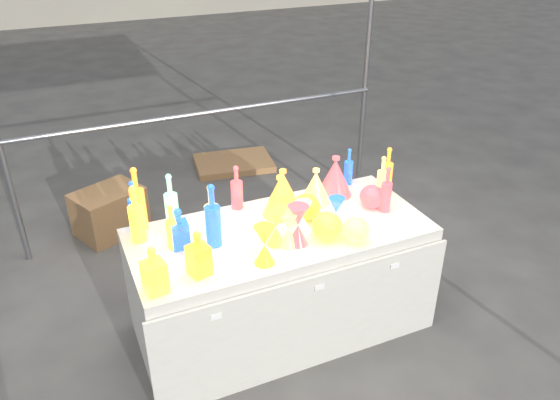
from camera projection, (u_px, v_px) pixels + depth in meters
name	position (u px, v px, depth m)	size (l,w,h in m)	color
ground	(280.00, 324.00, 3.64)	(80.00, 80.00, 0.00)	#63615C
display_table	(281.00, 280.00, 3.45)	(1.84, 0.83, 0.75)	silver
cardboard_box_closed	(110.00, 212.00, 4.57)	(0.53, 0.39, 0.39)	#AB7B4D
cardboard_box_flat	(234.00, 163.00, 5.79)	(0.80, 0.57, 0.07)	#AB7B4D
bottle_0	(136.00, 214.00, 3.09)	(0.09, 0.09, 0.35)	red
bottle_1	(135.00, 206.00, 3.20)	(0.08, 0.08, 0.32)	#177F42
bottle_2	(137.00, 199.00, 3.19)	(0.09, 0.09, 0.41)	gold
bottle_3	(237.00, 187.00, 3.44)	(0.08, 0.08, 0.30)	#1E1A99
bottle_4	(212.00, 214.00, 3.07)	(0.09, 0.09, 0.37)	#137B6D
bottle_5	(171.00, 202.00, 3.20)	(0.08, 0.08, 0.37)	#C8287D
bottle_6	(172.00, 226.00, 3.05)	(0.07, 0.07, 0.27)	red
bottle_7	(213.00, 215.00, 3.04)	(0.09, 0.09, 0.39)	#177F42
decanter_0	(154.00, 270.00, 2.69)	(0.11, 0.11, 0.26)	red
decanter_1	(198.00, 253.00, 2.83)	(0.10, 0.10, 0.26)	gold
decanter_2	(179.00, 228.00, 3.05)	(0.10, 0.10, 0.25)	#177F42
hourglass_0	(264.00, 245.00, 2.92)	(0.12, 0.12, 0.23)	gold
hourglass_1	(298.00, 225.00, 3.09)	(0.12, 0.12, 0.25)	#1E1A99
hourglass_2	(288.00, 230.00, 3.08)	(0.11, 0.11, 0.21)	#137B6D
hourglass_3	(303.00, 217.00, 3.21)	(0.10, 0.10, 0.20)	#C8287D
hourglass_4	(276.00, 228.00, 3.09)	(0.11, 0.11, 0.22)	red
hourglass_5	(336.00, 213.00, 3.25)	(0.10, 0.10, 0.20)	#177F42
globe_0	(327.00, 227.00, 3.16)	(0.18, 0.18, 0.15)	red
globe_1	(356.00, 231.00, 3.14)	(0.16, 0.16, 0.13)	#137B6D
globe_2	(306.00, 208.00, 3.36)	(0.18, 0.18, 0.14)	gold
globe_3	(372.00, 198.00, 3.49)	(0.16, 0.16, 0.13)	#1E1A99
lampshade_0	(280.00, 195.00, 3.37)	(0.23, 0.23, 0.27)	#D4E430
lampshade_1	(283.00, 187.00, 3.50)	(0.21, 0.21, 0.24)	#D4E430
lampshade_2	(335.00, 176.00, 3.60)	(0.23, 0.23, 0.28)	#1E1A99
lampshade_3	(316.00, 186.00, 3.52)	(0.20, 0.20, 0.24)	#137B6D
bottle_8	(349.00, 166.00, 3.74)	(0.06, 0.06, 0.27)	#177F42
bottle_9	(388.00, 169.00, 3.64)	(0.07, 0.07, 0.32)	gold
bottle_10	(386.00, 189.00, 3.40)	(0.07, 0.07, 0.31)	#1E1A99
bottle_11	(382.00, 177.00, 3.57)	(0.07, 0.07, 0.29)	#137B6D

